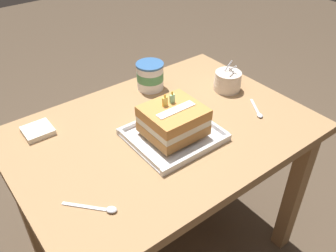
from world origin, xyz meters
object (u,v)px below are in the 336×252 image
(serving_spoon_by_bowls, at_px, (103,209))
(bowl_stack, at_px, (228,81))
(birthday_cake, at_px, (174,120))
(ice_cream_tub, at_px, (150,76))
(foil_tray, at_px, (174,135))
(serving_spoon_near_tray, at_px, (258,112))
(napkin_pile, at_px, (38,131))

(serving_spoon_by_bowls, bearing_deg, bowl_stack, 19.14)
(birthday_cake, bearing_deg, ice_cream_tub, 68.08)
(foil_tray, xyz_separation_m, serving_spoon_by_bowls, (-0.35, -0.13, -0.00))
(foil_tray, relative_size, serving_spoon_near_tray, 2.45)
(ice_cream_tub, xyz_separation_m, serving_spoon_by_bowls, (-0.48, -0.46, -0.05))
(birthday_cake, relative_size, ice_cream_tub, 1.66)
(serving_spoon_near_tray, height_order, napkin_pile, napkin_pile)
(ice_cream_tub, bearing_deg, serving_spoon_near_tray, -62.10)
(foil_tray, bearing_deg, ice_cream_tub, 68.08)
(birthday_cake, height_order, serving_spoon_near_tray, birthday_cake)
(bowl_stack, xyz_separation_m, serving_spoon_by_bowls, (-0.73, -0.25, -0.03))
(birthday_cake, xyz_separation_m, serving_spoon_near_tray, (0.34, -0.08, -0.07))
(ice_cream_tub, distance_m, napkin_pile, 0.49)
(ice_cream_tub, bearing_deg, bowl_stack, -39.35)
(bowl_stack, distance_m, napkin_pile, 0.76)
(foil_tray, height_order, serving_spoon_near_tray, foil_tray)
(ice_cream_tub, bearing_deg, birthday_cake, -111.92)
(foil_tray, xyz_separation_m, ice_cream_tub, (0.13, 0.32, 0.05))
(birthday_cake, relative_size, bowl_stack, 1.55)
(napkin_pile, bearing_deg, ice_cream_tub, 1.46)
(birthday_cake, height_order, serving_spoon_by_bowls, birthday_cake)
(serving_spoon_near_tray, relative_size, serving_spoon_by_bowls, 0.92)
(bowl_stack, distance_m, ice_cream_tub, 0.32)
(serving_spoon_near_tray, bearing_deg, ice_cream_tub, 117.90)
(birthday_cake, distance_m, serving_spoon_by_bowls, 0.38)
(foil_tray, xyz_separation_m, napkin_pile, (-0.36, 0.31, 0.00))
(foil_tray, height_order, birthday_cake, birthday_cake)
(napkin_pile, bearing_deg, foil_tray, -40.38)
(birthday_cake, relative_size, serving_spoon_by_bowls, 1.45)
(serving_spoon_near_tray, relative_size, napkin_pile, 1.20)
(foil_tray, distance_m, birthday_cake, 0.07)
(foil_tray, relative_size, birthday_cake, 1.55)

